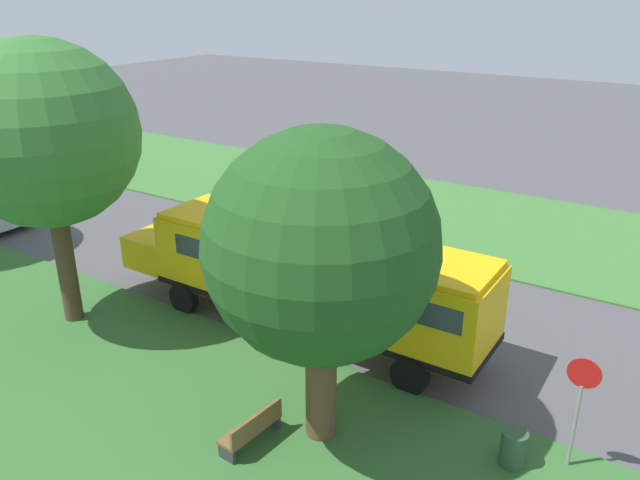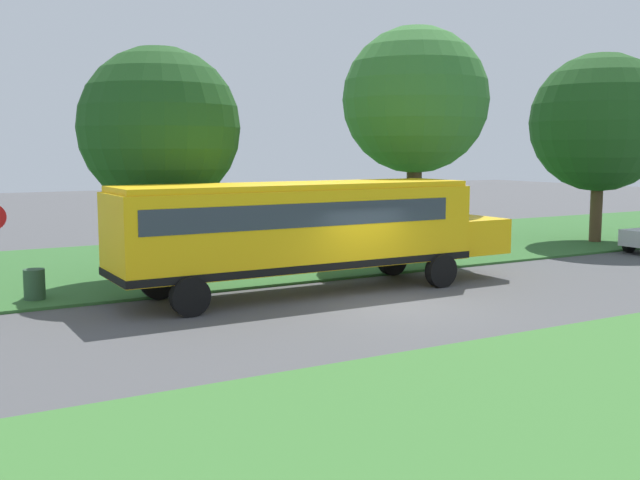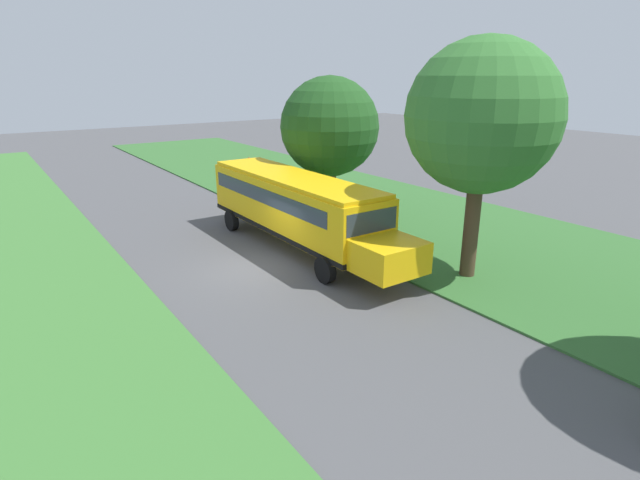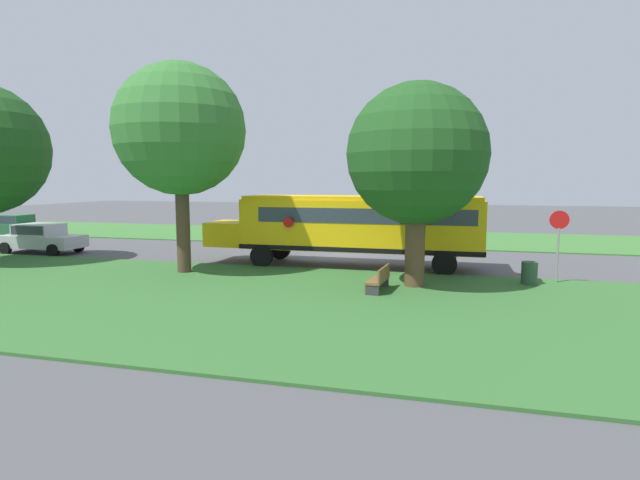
# 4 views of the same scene
# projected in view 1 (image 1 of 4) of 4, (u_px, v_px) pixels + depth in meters

# --- Properties ---
(ground_plane) EXTENTS (120.00, 120.00, 0.00)m
(ground_plane) POSITION_uv_depth(u_px,v_px,m) (324.00, 286.00, 21.69)
(ground_plane) COLOR #4C4C4F
(grass_verge) EXTENTS (12.00, 80.00, 0.08)m
(grass_verge) POSITION_uv_depth(u_px,v_px,m) (83.00, 452.00, 13.89)
(grass_verge) COLOR #33662D
(grass_verge) RESTS_ON ground
(grass_far_side) EXTENTS (10.00, 80.00, 0.07)m
(grass_far_side) POSITION_uv_depth(u_px,v_px,m) (429.00, 213.00, 28.69)
(grass_far_side) COLOR #3D7533
(grass_far_side) RESTS_ON ground
(school_bus) EXTENTS (2.84, 12.42, 3.16)m
(school_bus) POSITION_uv_depth(u_px,v_px,m) (307.00, 271.00, 18.27)
(school_bus) COLOR yellow
(school_bus) RESTS_ON ground
(car_green_middle) EXTENTS (2.02, 4.40, 1.56)m
(car_green_middle) POSITION_uv_depth(u_px,v_px,m) (1.00, 155.00, 35.37)
(car_green_middle) COLOR #236038
(car_green_middle) RESTS_ON ground
(oak_tree_beside_bus) EXTENTS (4.93, 4.93, 7.22)m
(oak_tree_beside_bus) POSITION_uv_depth(u_px,v_px,m) (319.00, 253.00, 12.64)
(oak_tree_beside_bus) COLOR brown
(oak_tree_beside_bus) RESTS_ON ground
(oak_tree_roadside_mid) EXTENTS (5.28, 5.28, 8.51)m
(oak_tree_roadside_mid) POSITION_uv_depth(u_px,v_px,m) (46.00, 134.00, 17.26)
(oak_tree_roadside_mid) COLOR #4C3826
(oak_tree_roadside_mid) RESTS_ON ground
(stop_sign) EXTENTS (0.08, 0.68, 2.74)m
(stop_sign) POSITION_uv_depth(u_px,v_px,m) (579.00, 401.00, 12.85)
(stop_sign) COLOR gray
(stop_sign) RESTS_ON ground
(park_bench) EXTENTS (1.64, 0.64, 0.92)m
(park_bench) POSITION_uv_depth(u_px,v_px,m) (252.00, 429.00, 13.96)
(park_bench) COLOR brown
(park_bench) RESTS_ON ground
(trash_bin) EXTENTS (0.56, 0.56, 0.90)m
(trash_bin) POSITION_uv_depth(u_px,v_px,m) (513.00, 449.00, 13.36)
(trash_bin) COLOR #2D4C33
(trash_bin) RESTS_ON ground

